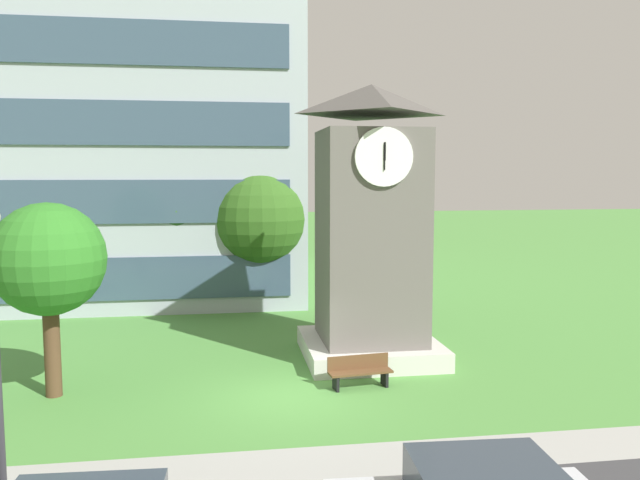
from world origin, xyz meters
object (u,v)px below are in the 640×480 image
at_px(tree_streetside, 48,261).
at_px(tree_by_building, 260,219).
at_px(clock_tower, 371,240).
at_px(tree_near_tower, 180,209).
at_px(park_bench, 360,371).

distance_m(tree_streetside, tree_by_building, 12.23).
height_order(clock_tower, tree_near_tower, clock_tower).
xyz_separation_m(clock_tower, tree_near_tower, (-6.59, 9.16, 0.52)).
height_order(tree_by_building, tree_near_tower, tree_near_tower).
xyz_separation_m(tree_streetside, tree_by_building, (6.16, 10.57, 0.29)).
height_order(tree_streetside, tree_near_tower, tree_near_tower).
bearing_deg(park_bench, clock_tower, 71.61).
relative_size(clock_tower, tree_streetside, 1.67).
distance_m(park_bench, tree_near_tower, 13.83).
bearing_deg(park_bench, tree_near_tower, 115.18).
xyz_separation_m(tree_streetside, tree_near_tower, (2.66, 11.47, 0.68)).
xyz_separation_m(clock_tower, park_bench, (-0.95, -2.85, -3.39)).
distance_m(tree_streetside, tree_near_tower, 11.80).
bearing_deg(park_bench, tree_by_building, 100.92).
relative_size(clock_tower, tree_by_building, 1.43).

